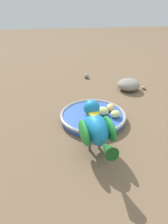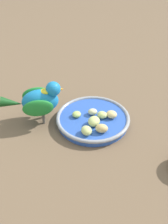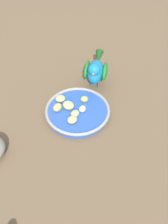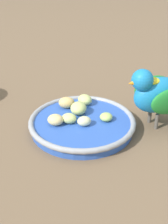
{
  "view_description": "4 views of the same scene",
  "coord_description": "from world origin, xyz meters",
  "views": [
    {
      "loc": [
        0.1,
        0.53,
        0.34
      ],
      "look_at": [
        0.03,
        0.01,
        0.04
      ],
      "focal_mm": 32.71,
      "sensor_mm": 36.0,
      "label": 1
    },
    {
      "loc": [
        -0.66,
        0.06,
        0.55
      ],
      "look_at": [
        -0.01,
        0.03,
        0.05
      ],
      "focal_mm": 50.0,
      "sensor_mm": 36.0,
      "label": 2
    },
    {
      "loc": [
        0.15,
        -0.44,
        0.52
      ],
      "look_at": [
        0.03,
        -0.02,
        0.04
      ],
      "focal_mm": 35.6,
      "sensor_mm": 36.0,
      "label": 3
    },
    {
      "loc": [
        0.49,
        -0.12,
        0.32
      ],
      "look_at": [
        0.0,
        0.0,
        0.04
      ],
      "focal_mm": 50.28,
      "sensor_mm": 36.0,
      "label": 4
    }
  ],
  "objects": [
    {
      "name": "apple_piece_1",
      "position": [
        0.0,
        -0.03,
        0.03
      ],
      "size": [
        0.03,
        0.03,
        0.02
      ],
      "primitive_type": "ellipsoid",
      "rotation": [
        0.0,
        0.0,
        1.17
      ],
      "color": "#C6D17A",
      "rests_on": "feeding_bowl"
    },
    {
      "name": "apple_piece_6",
      "position": [
        -0.03,
        0.0,
        0.03
      ],
      "size": [
        0.05,
        0.04,
        0.02
      ],
      "primitive_type": "ellipsoid",
      "rotation": [
        0.0,
        0.0,
        5.9
      ],
      "color": "#C6D17A",
      "rests_on": "feeding_bowl"
    },
    {
      "name": "feeding_bowl",
      "position": [
        -0.0,
        0.0,
        0.01
      ],
      "size": [
        0.2,
        0.2,
        0.02
      ],
      "color": "#2D56B7",
      "rests_on": "ground_plane"
    },
    {
      "name": "parrot",
      "position": [
        0.02,
        0.14,
        0.07
      ],
      "size": [
        0.09,
        0.17,
        0.12
      ],
      "rotation": [
        0.0,
        0.0,
        -1.46
      ],
      "color": "#59544C",
      "rests_on": "ground_plane"
    },
    {
      "name": "apple_piece_3",
      "position": [
        -0.06,
        -0.02,
        0.03
      ],
      "size": [
        0.03,
        0.04,
        0.02
      ],
      "primitive_type": "ellipsoid",
      "rotation": [
        0.0,
        0.0,
        1.39
      ],
      "color": "tan",
      "rests_on": "feeding_bowl"
    },
    {
      "name": "apple_piece_4",
      "position": [
        0.01,
        0.04,
        0.03
      ],
      "size": [
        0.03,
        0.03,
        0.01
      ],
      "primitive_type": "ellipsoid",
      "rotation": [
        0.0,
        0.0,
        5.6
      ],
      "color": "#B2CC66",
      "rests_on": "feeding_bowl"
    },
    {
      "name": "apple_piece_0",
      "position": [
        0.02,
        -0.0,
        0.03
      ],
      "size": [
        0.02,
        0.03,
        0.02
      ],
      "primitive_type": "ellipsoid",
      "rotation": [
        0.0,
        0.0,
        4.68
      ],
      "color": "beige",
      "rests_on": "feeding_bowl"
    },
    {
      "name": "apple_piece_2",
      "position": [
        0.0,
        -0.05,
        0.03
      ],
      "size": [
        0.04,
        0.04,
        0.02
      ],
      "primitive_type": "ellipsoid",
      "rotation": [
        0.0,
        0.0,
        4.2
      ],
      "color": "#E5C67F",
      "rests_on": "feeding_bowl"
    },
    {
      "name": "apple_piece_5",
      "position": [
        -0.06,
        0.02,
        0.03
      ],
      "size": [
        0.04,
        0.04,
        0.02
      ],
      "primitive_type": "ellipsoid",
      "rotation": [
        0.0,
        0.0,
        3.53
      ],
      "color": "#C6D17A",
      "rests_on": "feeding_bowl"
    },
    {
      "name": "ground_plane",
      "position": [
        0.0,
        0.0,
        0.0
      ],
      "size": [
        4.0,
        4.0,
        0.0
      ],
      "primitive_type": "plane",
      "color": "brown"
    }
  ]
}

